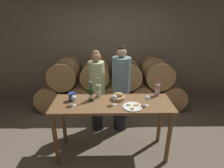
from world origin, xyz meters
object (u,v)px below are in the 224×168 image
Objects in this scene: wine_bottle_white at (98,91)px; wine_glass_far_left at (74,98)px; cheese_plate at (133,107)px; tasting_table at (112,111)px; wine_bottle_red at (91,95)px; wine_glass_left at (115,98)px; person_left at (97,91)px; wine_bottle_rose at (157,90)px; wine_glass_center at (147,98)px; bread_basket at (118,97)px; person_right at (121,90)px; blue_crock at (72,96)px.

wine_bottle_white is 2.06× the size of wine_glass_far_left.
cheese_plate is 1.80× the size of wine_glass_far_left.
wine_bottle_red is at bearing 168.13° from tasting_table.
wine_glass_left is at bearing 162.38° from cheese_plate.
wine_bottle_rose is at bearing -23.51° from person_left.
wine_glass_center reaches higher than cheese_plate.
person_left reaches higher than wine_glass_center.
wine_bottle_red is 0.41m from bread_basket.
wine_glass_far_left is at bearing -150.69° from wine_bottle_red.
tasting_table is at bearing -68.06° from person_left.
wine_bottle_red is 1.05m from wine_bottle_rose.
wine_glass_far_left is at bearing 174.95° from cheese_plate.
wine_glass_left is (0.25, -0.26, 0.01)m from wine_bottle_white.
tasting_table is 0.80m from wine_bottle_rose.
person_right is 10.67× the size of wine_glass_far_left.
wine_bottle_rose is at bearing 13.15° from wine_glass_far_left.
person_right reaches higher than person_left.
person_left is 1.11m from wine_bottle_rose.
person_left reaches higher than wine_bottle_white.
tasting_table is 0.69m from person_right.
wine_bottle_rose is at bearing 17.63° from tasting_table.
person_left is 1.10m from wine_glass_center.
wine_bottle_white reaches higher than wine_glass_left.
wine_bottle_rose is 0.40m from wine_glass_center.
bread_basket is (0.09, 0.10, 0.18)m from tasting_table.
wine_glass_left is at bearing -46.45° from wine_bottle_white.
cheese_plate is (0.50, -0.34, -0.10)m from wine_bottle_white.
blue_crock is at bearing -120.01° from person_left.
person_left reaches higher than wine_glass_left.
wine_bottle_rose is 1.97× the size of wine_glass_left.
tasting_table is 1.13× the size of person_left.
wine_bottle_red reaches higher than wine_glass_left.
tasting_table is 0.40m from wine_bottle_red.
person_left is at bearing 124.57° from cheese_plate.
wine_bottle_white is 0.77m from wine_glass_center.
wine_glass_center is at bearing -8.77° from blue_crock.
bread_basket is 0.67m from wine_glass_far_left.
wine_bottle_white reaches higher than wine_glass_center.
person_right is at bearing -0.01° from person_left.
wine_glass_center is (1.04, -0.03, 0.00)m from wine_glass_far_left.
blue_crock is 0.16m from wine_glass_far_left.
wine_glass_far_left reaches higher than bread_basket.
person_right reaches higher than wine_bottle_red.
blue_crock is 0.45× the size of cheese_plate.
wine_bottle_white is at bearing -129.88° from person_right.
wine_glass_center is (0.50, -0.09, 0.25)m from tasting_table.
wine_bottle_rose is 1.34m from blue_crock.
wine_bottle_red is at bearing 168.94° from wine_glass_center.
wine_glass_left is at bearing -109.94° from bread_basket.
bread_basket is at bearing 128.35° from cheese_plate.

